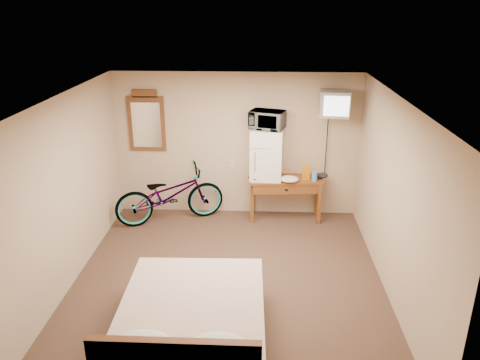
{
  "coord_description": "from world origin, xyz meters",
  "views": [
    {
      "loc": [
        0.42,
        -5.43,
        3.6
      ],
      "look_at": [
        0.13,
        0.69,
        1.23
      ],
      "focal_mm": 35.0,
      "sensor_mm": 36.0,
      "label": 1
    }
  ],
  "objects_px": {
    "bed": "(191,330)",
    "mini_fridge": "(266,154)",
    "desk": "(286,186)",
    "blue_cup": "(315,176)",
    "bicycle": "(170,195)",
    "microwave": "(267,120)",
    "crt_television": "(335,104)",
    "wall_mirror": "(146,122)"
  },
  "relations": [
    {
      "from": "bicycle",
      "to": "bed",
      "type": "height_order",
      "value": "bicycle"
    },
    {
      "from": "desk",
      "to": "mini_fridge",
      "type": "relative_size",
      "value": 1.48
    },
    {
      "from": "bed",
      "to": "microwave",
      "type": "bearing_deg",
      "value": 76.62
    },
    {
      "from": "microwave",
      "to": "blue_cup",
      "type": "distance_m",
      "value": 1.24
    },
    {
      "from": "blue_cup",
      "to": "bed",
      "type": "relative_size",
      "value": 0.08
    },
    {
      "from": "desk",
      "to": "blue_cup",
      "type": "height_order",
      "value": "blue_cup"
    },
    {
      "from": "desk",
      "to": "crt_television",
      "type": "relative_size",
      "value": 2.14
    },
    {
      "from": "bed",
      "to": "mini_fridge",
      "type": "bearing_deg",
      "value": 76.62
    },
    {
      "from": "bicycle",
      "to": "crt_television",
      "type": "bearing_deg",
      "value": -108.18
    },
    {
      "from": "desk",
      "to": "microwave",
      "type": "bearing_deg",
      "value": 170.18
    },
    {
      "from": "mini_fridge",
      "to": "blue_cup",
      "type": "xyz_separation_m",
      "value": [
        0.81,
        -0.12,
        -0.35
      ]
    },
    {
      "from": "blue_cup",
      "to": "bicycle",
      "type": "distance_m",
      "value": 2.47
    },
    {
      "from": "mini_fridge",
      "to": "bicycle",
      "type": "relative_size",
      "value": 0.46
    },
    {
      "from": "mini_fridge",
      "to": "desk",
      "type": "bearing_deg",
      "value": -9.8
    },
    {
      "from": "blue_cup",
      "to": "mini_fridge",
      "type": "bearing_deg",
      "value": 171.42
    },
    {
      "from": "desk",
      "to": "bed",
      "type": "relative_size",
      "value": 0.61
    },
    {
      "from": "blue_cup",
      "to": "bicycle",
      "type": "xyz_separation_m",
      "value": [
        -2.45,
        -0.09,
        -0.34
      ]
    },
    {
      "from": "wall_mirror",
      "to": "blue_cup",
      "type": "bearing_deg",
      "value": -6.64
    },
    {
      "from": "microwave",
      "to": "crt_television",
      "type": "distance_m",
      "value": 1.11
    },
    {
      "from": "mini_fridge",
      "to": "microwave",
      "type": "height_order",
      "value": "microwave"
    },
    {
      "from": "crt_television",
      "to": "bed",
      "type": "distance_m",
      "value": 4.26
    },
    {
      "from": "desk",
      "to": "microwave",
      "type": "xyz_separation_m",
      "value": [
        -0.34,
        0.06,
        1.14
      ]
    },
    {
      "from": "mini_fridge",
      "to": "blue_cup",
      "type": "height_order",
      "value": "mini_fridge"
    },
    {
      "from": "wall_mirror",
      "to": "bicycle",
      "type": "height_order",
      "value": "wall_mirror"
    },
    {
      "from": "bed",
      "to": "wall_mirror",
      "type": "bearing_deg",
      "value": 108.74
    },
    {
      "from": "wall_mirror",
      "to": "bed",
      "type": "relative_size",
      "value": 0.5
    },
    {
      "from": "mini_fridge",
      "to": "crt_television",
      "type": "bearing_deg",
      "value": -2.15
    },
    {
      "from": "crt_television",
      "to": "wall_mirror",
      "type": "xyz_separation_m",
      "value": [
        -3.12,
        0.25,
        -0.39
      ]
    },
    {
      "from": "mini_fridge",
      "to": "bed",
      "type": "height_order",
      "value": "mini_fridge"
    },
    {
      "from": "desk",
      "to": "wall_mirror",
      "type": "height_order",
      "value": "wall_mirror"
    },
    {
      "from": "desk",
      "to": "blue_cup",
      "type": "distance_m",
      "value": 0.52
    },
    {
      "from": "microwave",
      "to": "wall_mirror",
      "type": "relative_size",
      "value": 0.51
    },
    {
      "from": "desk",
      "to": "blue_cup",
      "type": "bearing_deg",
      "value": -7.69
    },
    {
      "from": "crt_television",
      "to": "bed",
      "type": "height_order",
      "value": "crt_television"
    },
    {
      "from": "bicycle",
      "to": "bed",
      "type": "xyz_separation_m",
      "value": [
        0.82,
        -3.22,
        -0.2
      ]
    },
    {
      "from": "mini_fridge",
      "to": "microwave",
      "type": "xyz_separation_m",
      "value": [
        0.0,
        0.0,
        0.58
      ]
    },
    {
      "from": "microwave",
      "to": "bicycle",
      "type": "xyz_separation_m",
      "value": [
        -1.63,
        -0.22,
        -1.27
      ]
    },
    {
      "from": "desk",
      "to": "bicycle",
      "type": "bearing_deg",
      "value": -175.46
    },
    {
      "from": "desk",
      "to": "bicycle",
      "type": "distance_m",
      "value": 1.99
    },
    {
      "from": "desk",
      "to": "crt_television",
      "type": "height_order",
      "value": "crt_television"
    },
    {
      "from": "mini_fridge",
      "to": "crt_television",
      "type": "height_order",
      "value": "crt_television"
    },
    {
      "from": "bed",
      "to": "crt_television",
      "type": "bearing_deg",
      "value": 60.94
    }
  ]
}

